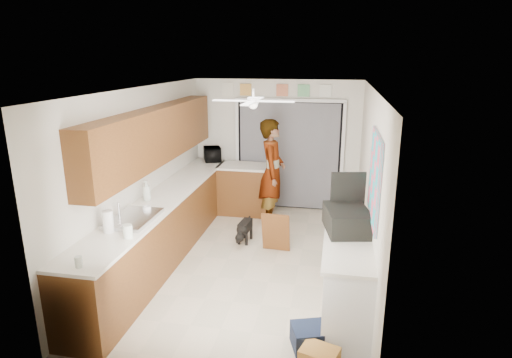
{
  "coord_description": "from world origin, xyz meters",
  "views": [
    {
      "loc": [
        1.16,
        -5.61,
        2.91
      ],
      "look_at": [
        0.0,
        0.4,
        1.15
      ],
      "focal_mm": 30.0,
      "sensor_mm": 36.0,
      "label": 1
    }
  ],
  "objects_px": {
    "soap_bottle": "(147,190)",
    "paper_towel_roll": "(108,222)",
    "suitcase": "(347,220)",
    "dog": "(245,230)",
    "microwave": "(213,154)",
    "man": "(272,173)",
    "cup": "(147,209)",
    "navy_crate": "(311,337)"
  },
  "relations": [
    {
      "from": "soap_bottle",
      "to": "man",
      "type": "bearing_deg",
      "value": 49.92
    },
    {
      "from": "microwave",
      "to": "man",
      "type": "distance_m",
      "value": 1.47
    },
    {
      "from": "man",
      "to": "navy_crate",
      "type": "bearing_deg",
      "value": -167.64
    },
    {
      "from": "microwave",
      "to": "paper_towel_roll",
      "type": "relative_size",
      "value": 1.76
    },
    {
      "from": "microwave",
      "to": "dog",
      "type": "bearing_deg",
      "value": -170.49
    },
    {
      "from": "suitcase",
      "to": "man",
      "type": "bearing_deg",
      "value": 105.9
    },
    {
      "from": "microwave",
      "to": "man",
      "type": "relative_size",
      "value": 0.25
    },
    {
      "from": "paper_towel_roll",
      "to": "suitcase",
      "type": "bearing_deg",
      "value": 11.81
    },
    {
      "from": "cup",
      "to": "suitcase",
      "type": "bearing_deg",
      "value": -2.9
    },
    {
      "from": "soap_bottle",
      "to": "cup",
      "type": "xyz_separation_m",
      "value": [
        0.21,
        -0.46,
        -0.1
      ]
    },
    {
      "from": "paper_towel_roll",
      "to": "navy_crate",
      "type": "bearing_deg",
      "value": -8.73
    },
    {
      "from": "suitcase",
      "to": "dog",
      "type": "xyz_separation_m",
      "value": [
        -1.55,
        1.51,
        -0.88
      ]
    },
    {
      "from": "navy_crate",
      "to": "dog",
      "type": "relative_size",
      "value": 0.76
    },
    {
      "from": "cup",
      "to": "man",
      "type": "bearing_deg",
      "value": 60.0
    },
    {
      "from": "cup",
      "to": "microwave",
      "type": "bearing_deg",
      "value": 89.68
    },
    {
      "from": "paper_towel_roll",
      "to": "cup",
      "type": "bearing_deg",
      "value": 77.64
    },
    {
      "from": "paper_towel_roll",
      "to": "man",
      "type": "distance_m",
      "value": 3.3
    },
    {
      "from": "cup",
      "to": "man",
      "type": "height_order",
      "value": "man"
    },
    {
      "from": "navy_crate",
      "to": "soap_bottle",
      "type": "bearing_deg",
      "value": 148.08
    },
    {
      "from": "cup",
      "to": "paper_towel_roll",
      "type": "height_order",
      "value": "paper_towel_roll"
    },
    {
      "from": "microwave",
      "to": "soap_bottle",
      "type": "bearing_deg",
      "value": 152.28
    },
    {
      "from": "suitcase",
      "to": "dog",
      "type": "distance_m",
      "value": 2.34
    },
    {
      "from": "dog",
      "to": "suitcase",
      "type": "bearing_deg",
      "value": -38.03
    },
    {
      "from": "microwave",
      "to": "paper_towel_roll",
      "type": "bearing_deg",
      "value": 154.79
    },
    {
      "from": "cup",
      "to": "paper_towel_roll",
      "type": "relative_size",
      "value": 0.42
    },
    {
      "from": "soap_bottle",
      "to": "dog",
      "type": "distance_m",
      "value": 1.77
    },
    {
      "from": "cup",
      "to": "navy_crate",
      "type": "height_order",
      "value": "cup"
    },
    {
      "from": "soap_bottle",
      "to": "cup",
      "type": "distance_m",
      "value": 0.52
    },
    {
      "from": "soap_bottle",
      "to": "dog",
      "type": "relative_size",
      "value": 0.58
    },
    {
      "from": "paper_towel_roll",
      "to": "navy_crate",
      "type": "distance_m",
      "value": 2.6
    },
    {
      "from": "navy_crate",
      "to": "man",
      "type": "bearing_deg",
      "value": 105.66
    },
    {
      "from": "cup",
      "to": "paper_towel_roll",
      "type": "distance_m",
      "value": 0.72
    },
    {
      "from": "cup",
      "to": "suitcase",
      "type": "distance_m",
      "value": 2.57
    },
    {
      "from": "cup",
      "to": "dog",
      "type": "height_order",
      "value": "cup"
    },
    {
      "from": "suitcase",
      "to": "man",
      "type": "height_order",
      "value": "man"
    },
    {
      "from": "microwave",
      "to": "soap_bottle",
      "type": "distance_m",
      "value": 2.51
    },
    {
      "from": "microwave",
      "to": "man",
      "type": "height_order",
      "value": "man"
    },
    {
      "from": "microwave",
      "to": "soap_bottle",
      "type": "xyz_separation_m",
      "value": [
        -0.23,
        -2.5,
        0.02
      ]
    },
    {
      "from": "suitcase",
      "to": "soap_bottle",
      "type": "bearing_deg",
      "value": 156.21
    },
    {
      "from": "cup",
      "to": "man",
      "type": "relative_size",
      "value": 0.06
    },
    {
      "from": "cup",
      "to": "suitcase",
      "type": "relative_size",
      "value": 0.17
    },
    {
      "from": "soap_bottle",
      "to": "paper_towel_roll",
      "type": "bearing_deg",
      "value": -87.2
    }
  ]
}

